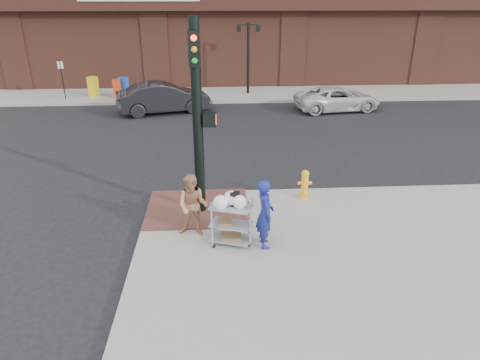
{
  "coord_description": "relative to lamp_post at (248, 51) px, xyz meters",
  "views": [
    {
      "loc": [
        -0.09,
        -9.74,
        5.58
      ],
      "look_at": [
        0.54,
        0.25,
        1.25
      ],
      "focal_mm": 32.0,
      "sensor_mm": 36.0,
      "label": 1
    }
  ],
  "objects": [
    {
      "name": "lamp_post",
      "position": [
        0.0,
        0.0,
        0.0
      ],
      "size": [
        1.32,
        0.22,
        4.0
      ],
      "color": "black",
      "rests_on": "sidewalk_far"
    },
    {
      "name": "brick_curb_ramp",
      "position": [
        -2.6,
        -15.1,
        -2.46
      ],
      "size": [
        2.8,
        2.4,
        0.01
      ],
      "primitive_type": "cube",
      "color": "#553028",
      "rests_on": "sidewalk_near"
    },
    {
      "name": "sedan_dark",
      "position": [
        -4.64,
        -3.8,
        -1.84
      ],
      "size": [
        4.98,
        2.86,
        1.55
      ],
      "primitive_type": "imported",
      "rotation": [
        0.0,
        0.0,
        1.84
      ],
      "color": "black",
      "rests_on": "ground"
    },
    {
      "name": "sidewalk_far",
      "position": [
        10.5,
        16.0,
        -2.54
      ],
      "size": [
        65.0,
        36.0,
        0.15
      ],
      "primitive_type": "cube",
      "color": "gray",
      "rests_on": "ground"
    },
    {
      "name": "newsbox_blue",
      "position": [
        -7.28,
        -0.44,
        -1.92
      ],
      "size": [
        0.57,
        0.55,
        1.1
      ],
      "primitive_type": "cube",
      "rotation": [
        0.0,
        0.0,
        -0.34
      ],
      "color": "#1C44B8",
      "rests_on": "sidewalk_far"
    },
    {
      "name": "minivan_white",
      "position": [
        4.39,
        -3.89,
        -2.0
      ],
      "size": [
        4.67,
        2.65,
        1.23
      ],
      "primitive_type": "imported",
      "rotation": [
        0.0,
        0.0,
        1.71
      ],
      "color": "silver",
      "rests_on": "ground"
    },
    {
      "name": "woman_blue",
      "position": [
        -0.97,
        -17.11,
        -1.63
      ],
      "size": [
        0.45,
        0.64,
        1.67
      ],
      "primitive_type": "imported",
      "rotation": [
        0.0,
        0.0,
        1.65
      ],
      "color": "navy",
      "rests_on": "sidewalk_near"
    },
    {
      "name": "traffic_signal_pole",
      "position": [
        -2.48,
        -15.23,
        0.21
      ],
      "size": [
        0.61,
        0.51,
        5.0
      ],
      "color": "black",
      "rests_on": "sidewalk_near"
    },
    {
      "name": "newsbox_yellow",
      "position": [
        -9.05,
        -0.33,
        -1.9
      ],
      "size": [
        0.6,
        0.57,
        1.14
      ],
      "primitive_type": "cube",
      "rotation": [
        0.0,
        0.0,
        -0.35
      ],
      "color": "gold",
      "rests_on": "sidewalk_far"
    },
    {
      "name": "newsbox_red",
      "position": [
        -7.61,
        -0.74,
        -1.95
      ],
      "size": [
        0.47,
        0.43,
        1.04
      ],
      "primitive_type": "cube",
      "rotation": [
        0.0,
        0.0,
        0.07
      ],
      "color": "red",
      "rests_on": "sidewalk_far"
    },
    {
      "name": "fire_hydrant",
      "position": [
        0.48,
        -14.6,
        -2.03
      ],
      "size": [
        0.41,
        0.28,
        0.86
      ],
      "color": "#FFAC15",
      "rests_on": "sidewalk_near"
    },
    {
      "name": "utility_cart",
      "position": [
        -1.76,
        -16.96,
        -1.88
      ],
      "size": [
        1.06,
        0.79,
        1.31
      ],
      "color": "gray",
      "rests_on": "sidewalk_near"
    },
    {
      "name": "ground",
      "position": [
        -2.0,
        -16.0,
        -2.62
      ],
      "size": [
        220.0,
        220.0,
        0.0
      ],
      "primitive_type": "plane",
      "color": "black",
      "rests_on": "ground"
    },
    {
      "name": "parking_sign",
      "position": [
        -10.5,
        -1.0,
        -1.37
      ],
      "size": [
        0.05,
        0.05,
        2.2
      ],
      "primitive_type": "cylinder",
      "color": "black",
      "rests_on": "sidewalk_far"
    },
    {
      "name": "pedestrian_tan",
      "position": [
        -2.64,
        -16.5,
        -1.68
      ],
      "size": [
        0.87,
        0.75,
        1.57
      ],
      "primitive_type": "imported",
      "rotation": [
        0.0,
        0.0,
        -0.22
      ],
      "color": "#B47954",
      "rests_on": "sidewalk_near"
    }
  ]
}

